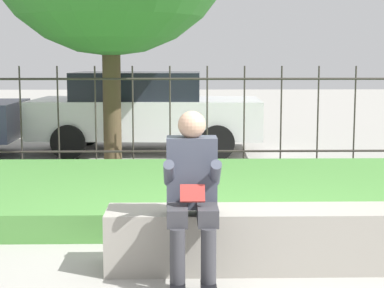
{
  "coord_description": "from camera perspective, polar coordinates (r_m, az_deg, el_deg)",
  "views": [
    {
      "loc": [
        -0.43,
        -4.98,
        1.67
      ],
      "look_at": [
        -0.28,
        1.89,
        0.76
      ],
      "focal_mm": 60.0,
      "sensor_mm": 36.0,
      "label": 1
    }
  ],
  "objects": [
    {
      "name": "grass_berm",
      "position": [
        7.49,
        2.06,
        -4.27
      ],
      "size": [
        10.17,
        3.28,
        0.27
      ],
      "color": "#4C893D",
      "rests_on": "ground_plane"
    },
    {
      "name": "person_seated_reader",
      "position": [
        4.79,
        0.01,
        -4.02
      ],
      "size": [
        0.42,
        0.73,
        1.29
      ],
      "color": "black",
      "rests_on": "ground_plane"
    },
    {
      "name": "stone_bench",
      "position": [
        5.24,
        7.46,
        -8.6
      ],
      "size": [
        2.71,
        0.49,
        0.49
      ],
      "color": "gray",
      "rests_on": "ground_plane"
    },
    {
      "name": "car_parked_center",
      "position": [
        11.56,
        -4.2,
        3.01
      ],
      "size": [
        4.09,
        2.12,
        1.43
      ],
      "rotation": [
        0.0,
        0.0,
        -0.04
      ],
      "color": "silver",
      "rests_on": "ground_plane"
    },
    {
      "name": "iron_fence",
      "position": [
        9.42,
        1.36,
        2.4
      ],
      "size": [
        8.17,
        0.03,
        1.57
      ],
      "color": "#332D28",
      "rests_on": "ground_plane"
    },
    {
      "name": "ground_plane",
      "position": [
        5.27,
        3.54,
        -10.94
      ],
      "size": [
        60.0,
        60.0,
        0.0
      ],
      "primitive_type": "plane",
      "color": "#9E9B93"
    }
  ]
}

